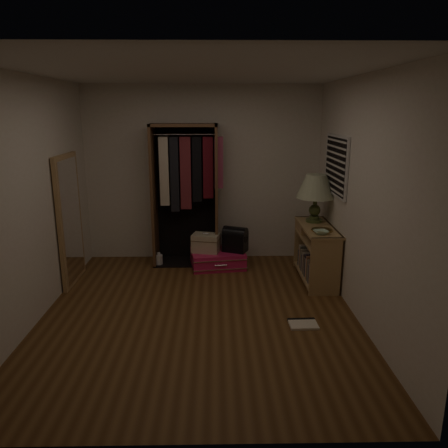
% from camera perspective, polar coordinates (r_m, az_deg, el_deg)
% --- Properties ---
extents(ground, '(4.00, 4.00, 0.00)m').
position_cam_1_polar(ground, '(5.05, -3.27, -11.61)').
color(ground, '#553418').
rests_on(ground, ground).
extents(room_walls, '(3.52, 4.02, 2.60)m').
position_cam_1_polar(room_walls, '(4.63, -2.58, 5.54)').
color(room_walls, beige).
rests_on(room_walls, ground).
extents(console_bookshelf, '(0.42, 1.12, 0.75)m').
position_cam_1_polar(console_bookshelf, '(6.00, 11.90, -3.49)').
color(console_bookshelf, '#A78251').
rests_on(console_bookshelf, ground).
extents(open_wardrobe, '(1.03, 0.50, 2.05)m').
position_cam_1_polar(open_wardrobe, '(6.39, -4.90, 5.36)').
color(open_wardrobe, brown).
rests_on(open_wardrobe, ground).
extents(floor_mirror, '(0.06, 0.80, 1.70)m').
position_cam_1_polar(floor_mirror, '(6.00, -19.49, 0.49)').
color(floor_mirror, tan).
rests_on(floor_mirror, ground).
extents(pink_suitcase, '(0.85, 0.67, 0.24)m').
position_cam_1_polar(pink_suitcase, '(6.41, -0.82, -4.59)').
color(pink_suitcase, '#CB1851').
rests_on(pink_suitcase, ground).
extents(train_case, '(0.44, 0.35, 0.28)m').
position_cam_1_polar(train_case, '(6.32, -2.37, -2.47)').
color(train_case, '#B5A98A').
rests_on(train_case, pink_suitcase).
extents(black_bag, '(0.40, 0.33, 0.37)m').
position_cam_1_polar(black_bag, '(6.33, 1.46, -1.93)').
color(black_bag, black).
rests_on(black_bag, pink_suitcase).
extents(table_lamp, '(0.55, 0.55, 0.65)m').
position_cam_1_polar(table_lamp, '(6.00, 11.90, 4.70)').
color(table_lamp, '#3D4C25').
rests_on(table_lamp, console_bookshelf).
extents(brass_tray, '(0.35, 0.35, 0.02)m').
position_cam_1_polar(brass_tray, '(5.67, 12.66, -0.78)').
color(brass_tray, '#A3843E').
rests_on(brass_tray, console_bookshelf).
extents(ceramic_bowl, '(0.21, 0.21, 0.04)m').
position_cam_1_polar(ceramic_bowl, '(5.51, 12.53, -1.06)').
color(ceramic_bowl, '#B6DABB').
rests_on(ceramic_bowl, console_bookshelf).
extents(white_jug, '(0.14, 0.14, 0.20)m').
position_cam_1_polar(white_jug, '(6.55, -8.51, -4.66)').
color(white_jug, silver).
rests_on(white_jug, ground).
extents(floor_book, '(0.31, 0.25, 0.03)m').
position_cam_1_polar(floor_book, '(4.88, 10.24, -12.65)').
color(floor_book, beige).
rests_on(floor_book, ground).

